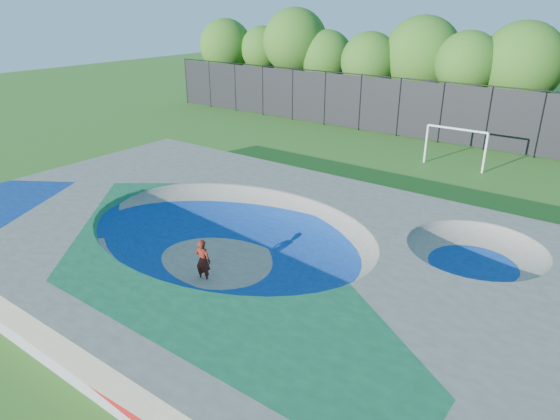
# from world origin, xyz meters

# --- Properties ---
(ground) EXTENTS (120.00, 120.00, 0.00)m
(ground) POSITION_xyz_m (0.00, 0.00, 0.00)
(ground) COLOR #30651C
(ground) RESTS_ON ground
(skate_deck) EXTENTS (22.00, 14.00, 1.50)m
(skate_deck) POSITION_xyz_m (0.00, 0.00, 0.75)
(skate_deck) COLOR gray
(skate_deck) RESTS_ON ground
(skater) EXTENTS (0.62, 0.48, 1.53)m
(skater) POSITION_xyz_m (0.08, -1.43, 0.77)
(skater) COLOR red
(skater) RESTS_ON ground
(skateboard) EXTENTS (0.81, 0.46, 0.05)m
(skateboard) POSITION_xyz_m (0.08, -1.43, 0.03)
(skateboard) COLOR black
(skateboard) RESTS_ON ground
(soccer_goal) EXTENTS (3.46, 0.12, 2.29)m
(soccer_goal) POSITION_xyz_m (2.62, 16.13, 1.59)
(soccer_goal) COLOR white
(soccer_goal) RESTS_ON ground
(fence) EXTENTS (48.09, 0.09, 4.04)m
(fence) POSITION_xyz_m (0.00, 21.00, 2.10)
(fence) COLOR black
(fence) RESTS_ON ground
(treeline) EXTENTS (52.35, 7.64, 8.43)m
(treeline) POSITION_xyz_m (-0.29, 26.18, 4.97)
(treeline) COLOR #402820
(treeline) RESTS_ON ground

